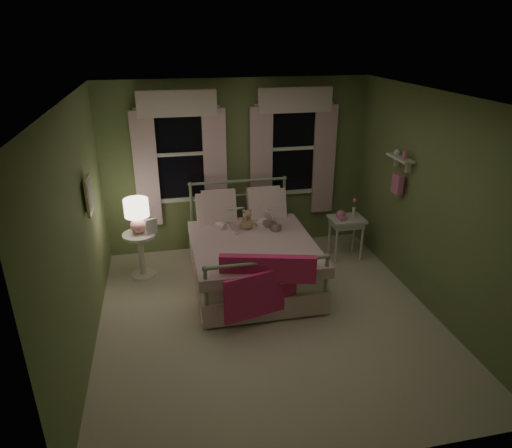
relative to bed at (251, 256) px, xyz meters
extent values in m
plane|color=beige|center=(0.03, -0.92, -0.38)|extent=(4.20, 4.20, 0.00)
plane|color=white|center=(0.03, -0.92, 2.22)|extent=(4.20, 4.20, 0.00)
plane|color=#708852|center=(0.03, 1.18, 0.92)|extent=(4.00, 0.00, 4.00)
plane|color=#708852|center=(0.03, -3.02, 0.92)|extent=(4.00, 0.00, 4.00)
plane|color=#708852|center=(-1.97, -0.92, 0.92)|extent=(0.00, 4.20, 4.20)
plane|color=#708852|center=(2.03, -0.92, 0.92)|extent=(0.00, 4.20, 4.20)
cube|color=white|center=(0.00, -0.03, 0.04)|extent=(1.44, 1.94, 0.26)
cube|color=white|center=(0.00, -0.03, -0.20)|extent=(1.54, 2.02, 0.30)
cube|color=silver|center=(0.00, -0.18, 0.22)|extent=(1.58, 1.75, 0.14)
cylinder|color=#9EB793|center=(-0.69, -0.03, -0.08)|extent=(0.04, 1.90, 0.04)
cylinder|color=#9EB793|center=(0.69, -0.03, -0.08)|extent=(0.04, 1.90, 0.04)
cylinder|color=#9EB793|center=(-0.71, 0.94, 0.19)|extent=(0.04, 0.04, 1.15)
cylinder|color=#9EB793|center=(0.71, 0.94, 0.19)|extent=(0.04, 0.04, 1.15)
sphere|color=#9EB793|center=(-0.71, 0.94, 0.77)|extent=(0.07, 0.07, 0.07)
sphere|color=#9EB793|center=(0.71, 0.94, 0.77)|extent=(0.07, 0.07, 0.07)
cylinder|color=#9EB793|center=(0.00, 0.94, 0.77)|extent=(1.42, 0.04, 0.04)
cylinder|color=#9EB793|center=(0.00, 0.94, 0.55)|extent=(1.38, 0.03, 0.03)
cylinder|color=#9EB793|center=(-0.71, -1.00, 0.02)|extent=(0.04, 0.04, 0.80)
cylinder|color=#9EB793|center=(0.71, -1.00, 0.02)|extent=(0.04, 0.04, 0.80)
sphere|color=#9EB793|center=(-0.71, -1.00, 0.42)|extent=(0.07, 0.07, 0.07)
sphere|color=#9EB793|center=(0.71, -1.00, 0.42)|extent=(0.07, 0.07, 0.07)
cylinder|color=#9EB793|center=(0.00, -1.00, 0.42)|extent=(1.42, 0.04, 0.04)
cube|color=white|center=(-0.38, 0.67, 0.42)|extent=(0.55, 0.32, 0.57)
cube|color=white|center=(0.38, 0.67, 0.42)|extent=(0.55, 0.32, 0.57)
cube|color=white|center=(-0.33, 0.67, 0.50)|extent=(0.48, 0.30, 0.51)
cube|color=white|center=(0.33, 0.67, 0.50)|extent=(0.48, 0.30, 0.51)
cube|color=#E62D74|center=(0.00, -1.00, 0.34)|extent=(1.09, 0.37, 0.32)
cube|color=#DE2B73|center=(0.00, -1.07, 0.07)|extent=(1.08, 0.31, 0.55)
imported|color=#F7D1DD|center=(-0.28, 0.42, 0.55)|extent=(0.30, 0.25, 0.72)
imported|color=#F7D1DD|center=(0.28, 0.42, 0.56)|extent=(0.42, 0.37, 0.74)
imported|color=beige|center=(-0.28, 0.17, 0.58)|extent=(0.22, 0.16, 0.26)
imported|color=beige|center=(0.28, 0.17, 0.54)|extent=(0.21, 0.13, 0.26)
sphere|color=tan|center=(0.00, 0.27, 0.37)|extent=(0.17, 0.17, 0.17)
sphere|color=tan|center=(0.00, 0.25, 0.51)|extent=(0.12, 0.12, 0.12)
sphere|color=tan|center=(-0.05, 0.25, 0.56)|extent=(0.05, 0.05, 0.05)
sphere|color=tan|center=(0.04, 0.25, 0.56)|extent=(0.05, 0.05, 0.05)
sphere|color=tan|center=(-0.08, 0.24, 0.39)|extent=(0.07, 0.07, 0.07)
sphere|color=tan|center=(0.08, 0.24, 0.39)|extent=(0.07, 0.07, 0.07)
sphere|color=#8C6B51|center=(0.00, 0.20, 0.50)|extent=(0.04, 0.04, 0.04)
cylinder|color=white|center=(-1.47, 0.45, 0.25)|extent=(0.46, 0.46, 0.04)
cylinder|color=white|center=(-1.47, 0.45, -0.06)|extent=(0.08, 0.08, 0.60)
cylinder|color=white|center=(-1.47, 0.45, -0.37)|extent=(0.34, 0.34, 0.03)
sphere|color=pink|center=(-1.47, 0.45, 0.39)|extent=(0.22, 0.22, 0.22)
cylinder|color=pink|center=(-1.47, 0.45, 0.51)|extent=(0.03, 0.03, 0.13)
cylinder|color=#FFEAC6|center=(-1.47, 0.45, 0.65)|extent=(0.33, 0.33, 0.24)
imported|color=beige|center=(-1.37, 0.37, 0.27)|extent=(0.22, 0.26, 0.02)
cube|color=white|center=(1.54, 0.40, 0.25)|extent=(0.50, 0.40, 0.04)
cube|color=white|center=(1.54, 0.40, 0.18)|extent=(0.44, 0.34, 0.08)
cylinder|color=white|center=(1.34, 0.25, -0.07)|extent=(0.04, 0.04, 0.60)
cylinder|color=white|center=(1.74, 0.25, -0.07)|extent=(0.04, 0.04, 0.60)
cylinder|color=white|center=(1.34, 0.55, -0.07)|extent=(0.04, 0.04, 0.60)
cylinder|color=white|center=(1.74, 0.55, -0.07)|extent=(0.04, 0.04, 0.60)
sphere|color=pink|center=(1.44, 0.40, 0.33)|extent=(0.14, 0.14, 0.14)
cube|color=pink|center=(1.44, 0.31, 0.31)|extent=(0.10, 0.04, 0.04)
cylinder|color=white|center=(1.66, 0.45, 0.34)|extent=(0.05, 0.05, 0.14)
cylinder|color=#4C7F3F|center=(1.66, 0.45, 0.45)|extent=(0.01, 0.01, 0.12)
sphere|color=pink|center=(1.66, 0.45, 0.52)|extent=(0.06, 0.06, 0.06)
cube|color=black|center=(-0.82, 1.17, 1.17)|extent=(0.76, 0.02, 1.35)
cube|color=white|center=(-0.82, 1.15, 1.87)|extent=(0.84, 0.05, 0.06)
cube|color=white|center=(-0.82, 1.15, 0.47)|extent=(0.84, 0.05, 0.06)
cube|color=white|center=(-1.22, 1.15, 1.17)|extent=(0.06, 0.05, 1.40)
cube|color=white|center=(-0.42, 1.15, 1.17)|extent=(0.06, 0.05, 1.40)
cube|color=white|center=(-0.82, 1.15, 1.17)|extent=(0.76, 0.04, 0.05)
cube|color=silver|center=(-1.32, 1.10, 0.97)|extent=(0.34, 0.06, 1.70)
cube|color=white|center=(-0.32, 1.10, 0.97)|extent=(0.34, 0.06, 1.70)
cube|color=white|center=(-0.82, 1.08, 1.90)|extent=(1.10, 0.08, 0.36)
cylinder|color=white|center=(-0.82, 1.12, 1.84)|extent=(1.20, 0.03, 0.03)
cube|color=black|center=(0.88, 1.17, 1.17)|extent=(0.76, 0.02, 1.35)
cube|color=white|center=(0.88, 1.15, 1.87)|extent=(0.84, 0.05, 0.06)
cube|color=white|center=(0.88, 1.15, 0.47)|extent=(0.84, 0.05, 0.06)
cube|color=white|center=(0.48, 1.15, 1.17)|extent=(0.06, 0.05, 1.40)
cube|color=white|center=(1.28, 1.15, 1.17)|extent=(0.06, 0.05, 1.40)
cube|color=white|center=(0.88, 1.15, 1.17)|extent=(0.76, 0.04, 0.05)
cube|color=white|center=(0.38, 1.10, 0.97)|extent=(0.34, 0.06, 1.70)
cube|color=silver|center=(1.38, 1.10, 0.97)|extent=(0.34, 0.06, 1.70)
cube|color=white|center=(0.88, 1.08, 1.90)|extent=(1.10, 0.08, 0.36)
cylinder|color=white|center=(0.88, 1.12, 1.84)|extent=(1.20, 0.03, 0.03)
cube|color=white|center=(1.92, -0.22, 1.32)|extent=(0.15, 0.50, 0.03)
cube|color=white|center=(1.96, -0.37, 1.24)|extent=(0.06, 0.03, 0.14)
cube|color=white|center=(1.96, -0.07, 1.24)|extent=(0.06, 0.03, 0.14)
cylinder|color=pink|center=(1.92, -0.32, 1.39)|extent=(0.06, 0.06, 0.10)
sphere|color=white|center=(1.92, -0.12, 1.37)|extent=(0.08, 0.08, 0.08)
cube|color=pink|center=(1.93, -0.22, 0.97)|extent=(0.08, 0.18, 0.26)
cube|color=beige|center=(-1.92, -0.32, 1.12)|extent=(0.03, 0.32, 0.42)
cube|color=silver|center=(-1.90, -0.32, 1.12)|extent=(0.01, 0.25, 0.34)
camera|label=1|loc=(-1.06, -5.43, 2.84)|focal=32.00mm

